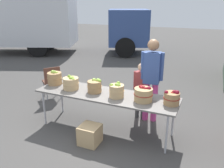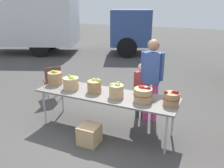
{
  "view_description": "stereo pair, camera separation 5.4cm",
  "coord_description": "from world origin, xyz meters",
  "px_view_note": "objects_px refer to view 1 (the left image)",
  "views": [
    {
      "loc": [
        1.74,
        -3.63,
        2.38
      ],
      "look_at": [
        0.0,
        0.3,
        0.85
      ],
      "focal_mm": 37.19,
      "sensor_mm": 36.0,
      "label": 1
    },
    {
      "loc": [
        1.79,
        -3.61,
        2.38
      ],
      "look_at": [
        0.0,
        0.3,
        0.85
      ],
      "focal_mm": 37.19,
      "sensor_mm": 36.0,
      "label": 2
    }
  ],
  "objects_px": {
    "apple_basket_green_1": "(71,83)",
    "folding_chair": "(52,80)",
    "child_customer": "(141,87)",
    "apple_basket_red_0": "(143,94)",
    "produce_crate": "(90,135)",
    "apple_basket_green_2": "(95,86)",
    "vendor_adult": "(152,75)",
    "box_truck": "(53,22)",
    "apple_basket_green_0": "(55,78)",
    "apple_basket_red_1": "(172,98)",
    "apple_basket_green_3": "(117,90)",
    "market_table": "(106,96)"
  },
  "relations": [
    {
      "from": "apple_basket_green_1",
      "to": "folding_chair",
      "type": "bearing_deg",
      "value": 143.2
    },
    {
      "from": "child_customer",
      "to": "folding_chair",
      "type": "relative_size",
      "value": 1.41
    },
    {
      "from": "child_customer",
      "to": "folding_chair",
      "type": "distance_m",
      "value": 2.39
    },
    {
      "from": "apple_basket_red_0",
      "to": "produce_crate",
      "type": "distance_m",
      "value": 1.18
    },
    {
      "from": "apple_basket_green_2",
      "to": "vendor_adult",
      "type": "distance_m",
      "value": 1.17
    },
    {
      "from": "vendor_adult",
      "to": "folding_chair",
      "type": "height_order",
      "value": "vendor_adult"
    },
    {
      "from": "child_customer",
      "to": "apple_basket_green_1",
      "type": "bearing_deg",
      "value": 27.25
    },
    {
      "from": "child_customer",
      "to": "box_truck",
      "type": "relative_size",
      "value": 0.15
    },
    {
      "from": "box_truck",
      "to": "vendor_adult",
      "type": "bearing_deg",
      "value": -60.76
    },
    {
      "from": "apple_basket_green_0",
      "to": "apple_basket_green_2",
      "type": "distance_m",
      "value": 0.98
    },
    {
      "from": "box_truck",
      "to": "apple_basket_red_1",
      "type": "bearing_deg",
      "value": -62.15
    },
    {
      "from": "apple_basket_green_2",
      "to": "apple_basket_red_1",
      "type": "bearing_deg",
      "value": 1.01
    },
    {
      "from": "apple_basket_green_3",
      "to": "apple_basket_red_0",
      "type": "xyz_separation_m",
      "value": [
        0.49,
        0.03,
        -0.0
      ]
    },
    {
      "from": "apple_basket_green_1",
      "to": "apple_basket_green_2",
      "type": "relative_size",
      "value": 1.14
    },
    {
      "from": "apple_basket_green_2",
      "to": "produce_crate",
      "type": "height_order",
      "value": "apple_basket_green_2"
    },
    {
      "from": "apple_basket_green_0",
      "to": "folding_chair",
      "type": "height_order",
      "value": "apple_basket_green_0"
    },
    {
      "from": "box_truck",
      "to": "apple_basket_green_3",
      "type": "bearing_deg",
      "value": -67.03
    },
    {
      "from": "folding_chair",
      "to": "produce_crate",
      "type": "height_order",
      "value": "folding_chair"
    },
    {
      "from": "market_table",
      "to": "apple_basket_red_0",
      "type": "relative_size",
      "value": 8.08
    },
    {
      "from": "apple_basket_green_1",
      "to": "apple_basket_green_2",
      "type": "xyz_separation_m",
      "value": [
        0.51,
        0.03,
        -0.0
      ]
    },
    {
      "from": "apple_basket_green_3",
      "to": "apple_basket_red_0",
      "type": "bearing_deg",
      "value": 3.59
    },
    {
      "from": "apple_basket_green_0",
      "to": "apple_basket_red_0",
      "type": "height_order",
      "value": "apple_basket_green_0"
    },
    {
      "from": "apple_basket_green_0",
      "to": "vendor_adult",
      "type": "relative_size",
      "value": 0.18
    },
    {
      "from": "apple_basket_green_1",
      "to": "produce_crate",
      "type": "xyz_separation_m",
      "value": [
        0.68,
        -0.52,
        -0.7
      ]
    },
    {
      "from": "child_customer",
      "to": "produce_crate",
      "type": "bearing_deg",
      "value": 62.6
    },
    {
      "from": "apple_basket_green_1",
      "to": "apple_basket_green_3",
      "type": "height_order",
      "value": "apple_basket_green_3"
    },
    {
      "from": "apple_basket_green_0",
      "to": "apple_basket_green_1",
      "type": "height_order",
      "value": "apple_basket_green_0"
    },
    {
      "from": "vendor_adult",
      "to": "produce_crate",
      "type": "bearing_deg",
      "value": 53.79
    },
    {
      "from": "apple_basket_red_1",
      "to": "child_customer",
      "type": "relative_size",
      "value": 0.23
    },
    {
      "from": "folding_chair",
      "to": "produce_crate",
      "type": "relative_size",
      "value": 2.49
    },
    {
      "from": "vendor_adult",
      "to": "apple_basket_green_3",
      "type": "bearing_deg",
      "value": 54.65
    },
    {
      "from": "market_table",
      "to": "vendor_adult",
      "type": "xyz_separation_m",
      "value": [
        0.68,
        0.72,
        0.29
      ]
    },
    {
      "from": "apple_basket_green_0",
      "to": "apple_basket_red_0",
      "type": "relative_size",
      "value": 0.93
    },
    {
      "from": "market_table",
      "to": "apple_basket_green_2",
      "type": "distance_m",
      "value": 0.28
    },
    {
      "from": "apple_basket_green_3",
      "to": "apple_basket_red_1",
      "type": "height_order",
      "value": "apple_basket_green_3"
    },
    {
      "from": "apple_basket_red_1",
      "to": "vendor_adult",
      "type": "relative_size",
      "value": 0.16
    },
    {
      "from": "apple_basket_green_1",
      "to": "produce_crate",
      "type": "bearing_deg",
      "value": -36.99
    },
    {
      "from": "apple_basket_green_3",
      "to": "produce_crate",
      "type": "xyz_separation_m",
      "value": [
        -0.3,
        -0.49,
        -0.71
      ]
    },
    {
      "from": "market_table",
      "to": "apple_basket_green_1",
      "type": "bearing_deg",
      "value": -177.43
    },
    {
      "from": "apple_basket_green_1",
      "to": "apple_basket_green_2",
      "type": "bearing_deg",
      "value": 3.93
    },
    {
      "from": "market_table",
      "to": "apple_basket_red_0",
      "type": "bearing_deg",
      "value": -1.88
    },
    {
      "from": "apple_basket_green_2",
      "to": "vendor_adult",
      "type": "height_order",
      "value": "vendor_adult"
    },
    {
      "from": "folding_chair",
      "to": "vendor_adult",
      "type": "bearing_deg",
      "value": 126.1
    },
    {
      "from": "market_table",
      "to": "apple_basket_green_1",
      "type": "distance_m",
      "value": 0.75
    },
    {
      "from": "apple_basket_green_3",
      "to": "box_truck",
      "type": "bearing_deg",
      "value": 135.02
    },
    {
      "from": "apple_basket_green_2",
      "to": "apple_basket_green_3",
      "type": "bearing_deg",
      "value": -6.78
    },
    {
      "from": "market_table",
      "to": "child_customer",
      "type": "bearing_deg",
      "value": 58.24
    },
    {
      "from": "apple_basket_green_2",
      "to": "market_table",
      "type": "bearing_deg",
      "value": -0.45
    },
    {
      "from": "vendor_adult",
      "to": "box_truck",
      "type": "distance_m",
      "value": 7.85
    },
    {
      "from": "produce_crate",
      "to": "apple_basket_green_0",
      "type": "bearing_deg",
      "value": 151.62
    }
  ]
}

